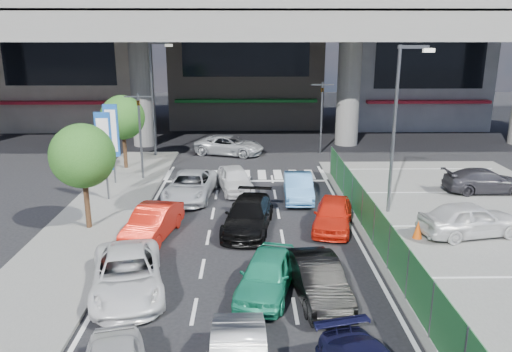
{
  "coord_description": "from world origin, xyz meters",
  "views": [
    {
      "loc": [
        0.12,
        -17.01,
        8.39
      ],
      "look_at": [
        0.49,
        4.54,
        2.31
      ],
      "focal_mm": 35.0,
      "sensor_mm": 36.0,
      "label": 1
    }
  ],
  "objects_px": {
    "street_lamp_right": "(399,116)",
    "traffic_cone": "(418,229)",
    "taxi_orange_right": "(333,214)",
    "traffic_light_right": "(322,100)",
    "taxi_orange_left": "(153,223)",
    "sedan_white_front_mid": "(235,179)",
    "sedan_black_mid": "(248,215)",
    "sedan_white_mid_left": "(127,274)",
    "parked_sedan_dgrey": "(485,181)",
    "street_lamp_left": "(155,90)",
    "kei_truck_front_right": "(298,187)",
    "traffic_light_left": "(139,115)",
    "crossing_wagon_silver": "(229,145)",
    "signboard_far": "(112,133)",
    "tree_near": "(83,156)",
    "signboard_near": "(104,144)",
    "parked_sedan_white": "(470,219)",
    "taxi_teal_mid": "(267,274)",
    "hatch_black_mid_right": "(318,280)",
    "wagon_silver_front_left": "(190,186)"
  },
  "relations": [
    {
      "from": "street_lamp_right",
      "to": "traffic_cone",
      "type": "xyz_separation_m",
      "value": [
        0.17,
        -3.36,
        -4.32
      ]
    },
    {
      "from": "street_lamp_right",
      "to": "taxi_orange_right",
      "type": "height_order",
      "value": "street_lamp_right"
    },
    {
      "from": "traffic_light_right",
      "to": "traffic_cone",
      "type": "relative_size",
      "value": 6.64
    },
    {
      "from": "taxi_orange_left",
      "to": "sedan_white_front_mid",
      "type": "bearing_deg",
      "value": 74.39
    },
    {
      "from": "sedan_black_mid",
      "to": "taxi_orange_right",
      "type": "xyz_separation_m",
      "value": [
        3.78,
        0.07,
        -0.01
      ]
    },
    {
      "from": "sedan_white_mid_left",
      "to": "parked_sedan_dgrey",
      "type": "xyz_separation_m",
      "value": [
        17.09,
        10.79,
        0.02
      ]
    },
    {
      "from": "street_lamp_left",
      "to": "taxi_orange_right",
      "type": "relative_size",
      "value": 1.99
    },
    {
      "from": "sedan_black_mid",
      "to": "kei_truck_front_right",
      "type": "distance_m",
      "value": 5.07
    },
    {
      "from": "traffic_light_left",
      "to": "taxi_orange_left",
      "type": "distance_m",
      "value": 9.81
    },
    {
      "from": "sedan_white_front_mid",
      "to": "kei_truck_front_right",
      "type": "relative_size",
      "value": 0.99
    },
    {
      "from": "traffic_light_right",
      "to": "crossing_wagon_silver",
      "type": "bearing_deg",
      "value": -176.12
    },
    {
      "from": "signboard_far",
      "to": "traffic_cone",
      "type": "distance_m",
      "value": 17.32
    },
    {
      "from": "street_lamp_left",
      "to": "parked_sedan_dgrey",
      "type": "bearing_deg",
      "value": -24.74
    },
    {
      "from": "tree_near",
      "to": "signboard_near",
      "type": "bearing_deg",
      "value": 92.87
    },
    {
      "from": "street_lamp_left",
      "to": "sedan_white_mid_left",
      "type": "relative_size",
      "value": 1.61
    },
    {
      "from": "sedan_black_mid",
      "to": "street_lamp_right",
      "type": "bearing_deg",
      "value": 25.38
    },
    {
      "from": "street_lamp_right",
      "to": "traffic_cone",
      "type": "relative_size",
      "value": 10.22
    },
    {
      "from": "crossing_wagon_silver",
      "to": "parked_sedan_white",
      "type": "distance_m",
      "value": 19.06
    },
    {
      "from": "taxi_orange_left",
      "to": "parked_sedan_dgrey",
      "type": "height_order",
      "value": "taxi_orange_left"
    },
    {
      "from": "traffic_light_left",
      "to": "signboard_far",
      "type": "bearing_deg",
      "value": -144.3
    },
    {
      "from": "taxi_orange_left",
      "to": "parked_sedan_dgrey",
      "type": "xyz_separation_m",
      "value": [
        17.11,
        6.0,
        0.02
      ]
    },
    {
      "from": "signboard_near",
      "to": "signboard_far",
      "type": "xyz_separation_m",
      "value": [
        -0.4,
        3.0,
        0.0
      ]
    },
    {
      "from": "parked_sedan_white",
      "to": "sedan_white_mid_left",
      "type": "bearing_deg",
      "value": 97.69
    },
    {
      "from": "tree_near",
      "to": "traffic_light_left",
      "type": "bearing_deg",
      "value": 84.29
    },
    {
      "from": "sedan_black_mid",
      "to": "taxi_teal_mid",
      "type": "bearing_deg",
      "value": -75.49
    },
    {
      "from": "taxi_orange_right",
      "to": "crossing_wagon_silver",
      "type": "height_order",
      "value": "crossing_wagon_silver"
    },
    {
      "from": "tree_near",
      "to": "hatch_black_mid_right",
      "type": "xyz_separation_m",
      "value": [
        9.42,
        -6.23,
        -2.71
      ]
    },
    {
      "from": "traffic_light_right",
      "to": "sedan_black_mid",
      "type": "height_order",
      "value": "traffic_light_right"
    },
    {
      "from": "taxi_teal_mid",
      "to": "parked_sedan_dgrey",
      "type": "height_order",
      "value": "taxi_teal_mid"
    },
    {
      "from": "tree_near",
      "to": "sedan_white_mid_left",
      "type": "xyz_separation_m",
      "value": [
        3.06,
        -5.77,
        -2.7
      ]
    },
    {
      "from": "street_lamp_right",
      "to": "sedan_white_mid_left",
      "type": "xyz_separation_m",
      "value": [
        -11.12,
        -7.77,
        -4.08
      ]
    },
    {
      "from": "street_lamp_left",
      "to": "parked_sedan_dgrey",
      "type": "height_order",
      "value": "street_lamp_left"
    },
    {
      "from": "street_lamp_right",
      "to": "hatch_black_mid_right",
      "type": "xyz_separation_m",
      "value": [
        -4.76,
        -8.23,
        -4.1
      ]
    },
    {
      "from": "sedan_white_mid_left",
      "to": "hatch_black_mid_right",
      "type": "bearing_deg",
      "value": -16.99
    },
    {
      "from": "signboard_far",
      "to": "sedan_white_mid_left",
      "type": "height_order",
      "value": "signboard_far"
    },
    {
      "from": "hatch_black_mid_right",
      "to": "crossing_wagon_silver",
      "type": "bearing_deg",
      "value": 92.91
    },
    {
      "from": "street_lamp_right",
      "to": "signboard_far",
      "type": "bearing_deg",
      "value": 161.32
    },
    {
      "from": "taxi_teal_mid",
      "to": "taxi_orange_right",
      "type": "distance_m",
      "value": 6.54
    },
    {
      "from": "sedan_white_front_mid",
      "to": "traffic_cone",
      "type": "xyz_separation_m",
      "value": [
        7.94,
        -7.02,
        -0.24
      ]
    },
    {
      "from": "traffic_light_right",
      "to": "wagon_silver_front_left",
      "type": "height_order",
      "value": "traffic_light_right"
    },
    {
      "from": "signboard_far",
      "to": "traffic_cone",
      "type": "height_order",
      "value": "signboard_far"
    },
    {
      "from": "hatch_black_mid_right",
      "to": "sedan_black_mid",
      "type": "height_order",
      "value": "sedan_black_mid"
    },
    {
      "from": "street_lamp_left",
      "to": "street_lamp_right",
      "type": "bearing_deg",
      "value": -41.63
    },
    {
      "from": "sedan_white_mid_left",
      "to": "kei_truck_front_right",
      "type": "relative_size",
      "value": 1.21
    },
    {
      "from": "traffic_light_right",
      "to": "kei_truck_front_right",
      "type": "bearing_deg",
      "value": -104.06
    },
    {
      "from": "parked_sedan_white",
      "to": "signboard_near",
      "type": "bearing_deg",
      "value": 61.92
    },
    {
      "from": "taxi_orange_left",
      "to": "sedan_black_mid",
      "type": "height_order",
      "value": "same"
    },
    {
      "from": "taxi_orange_left",
      "to": "traffic_cone",
      "type": "bearing_deg",
      "value": 9.29
    },
    {
      "from": "crossing_wagon_silver",
      "to": "taxi_orange_right",
      "type": "bearing_deg",
      "value": -143.14
    },
    {
      "from": "hatch_black_mid_right",
      "to": "parked_sedan_white",
      "type": "distance_m",
      "value": 8.85
    }
  ]
}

